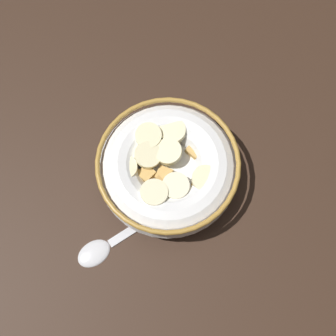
# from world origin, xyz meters

# --- Properties ---
(ground_plane) EXTENTS (0.94, 0.94, 0.02)m
(ground_plane) POSITION_xyz_m (0.00, 0.00, -0.01)
(ground_plane) COLOR #332116
(cereal_bowl) EXTENTS (0.17, 0.17, 0.06)m
(cereal_bowl) POSITION_xyz_m (-0.00, -0.00, 0.03)
(cereal_bowl) COLOR white
(cereal_bowl) RESTS_ON ground_plane
(spoon) EXTENTS (0.10, 0.14, 0.01)m
(spoon) POSITION_xyz_m (-0.03, -0.11, 0.00)
(spoon) COLOR silver
(spoon) RESTS_ON ground_plane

